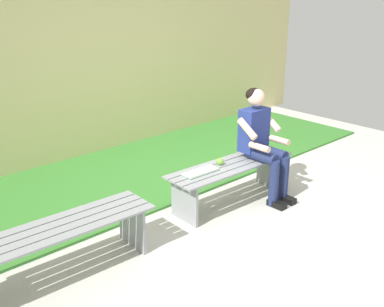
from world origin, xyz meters
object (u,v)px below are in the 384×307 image
object	(u,v)px
bench_far	(61,238)
apple	(220,161)
bench_near	(231,174)
book_open	(201,172)
person_seated	(262,139)

from	to	relation	value
bench_far	apple	bearing A→B (deg)	-177.99
bench_near	book_open	xyz separation A→B (m)	(0.43, -0.05, 0.13)
person_seated	book_open	xyz separation A→B (m)	(0.82, -0.15, -0.22)
bench_far	person_seated	xyz separation A→B (m)	(-2.49, 0.10, 0.35)
book_open	bench_near	bearing A→B (deg)	175.72
bench_far	book_open	size ratio (longest dim) A/B	4.05
bench_near	book_open	world-z (taller)	book_open
bench_near	apple	world-z (taller)	apple
bench_near	apple	distance (m)	0.21
person_seated	book_open	size ratio (longest dim) A/B	3.07
bench_far	person_seated	world-z (taller)	person_seated
book_open	apple	bearing A→B (deg)	-173.94
person_seated	apple	xyz separation A→B (m)	(0.50, -0.17, -0.19)
bench_near	book_open	size ratio (longest dim) A/B	3.91
bench_far	person_seated	distance (m)	2.52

